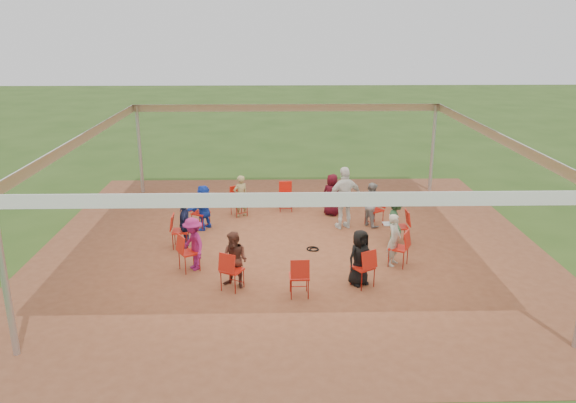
{
  "coord_description": "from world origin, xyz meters",
  "views": [
    {
      "loc": [
        -0.4,
        -13.74,
        5.59
      ],
      "look_at": [
        -0.08,
        0.3,
        1.12
      ],
      "focal_mm": 35.0,
      "sensor_mm": 36.0,
      "label": 1
    }
  ],
  "objects_px": {
    "chair_10": "(363,267)",
    "chair_8": "(232,270)",
    "chair_1": "(374,210)",
    "person_seated_4": "(204,207)",
    "person_seated_5": "(185,224)",
    "chair_9": "(299,276)",
    "chair_0": "(400,227)",
    "cable_coil": "(313,249)",
    "person_seated_9": "(394,240)",
    "chair_2": "(333,200)",
    "laptop": "(390,222)",
    "person_seated_0": "(396,220)",
    "chair_5": "(201,213)",
    "chair_4": "(239,201)",
    "chair_7": "(189,253)",
    "chair_11": "(399,248)",
    "standing_person": "(345,198)",
    "person_seated_8": "(360,257)",
    "person_seated_7": "(235,260)",
    "person_seated_6": "(193,244)",
    "chair_6": "(180,231)",
    "chair_3": "(286,197)",
    "person_seated_2": "(332,195)",
    "person_seated_3": "(241,196)",
    "person_seated_1": "(372,204)"
  },
  "relations": [
    {
      "from": "person_seated_5",
      "to": "chair_9",
      "type": "bearing_deg",
      "value": 43.78
    },
    {
      "from": "chair_4",
      "to": "person_seated_0",
      "type": "xyz_separation_m",
      "value": [
        4.27,
        -2.36,
        0.2
      ]
    },
    {
      "from": "chair_1",
      "to": "person_seated_4",
      "type": "height_order",
      "value": "person_seated_4"
    },
    {
      "from": "chair_10",
      "to": "chair_8",
      "type": "bearing_deg",
      "value": 150.0
    },
    {
      "from": "chair_1",
      "to": "person_seated_8",
      "type": "bearing_deg",
      "value": 133.78
    },
    {
      "from": "person_seated_2",
      "to": "person_seated_8",
      "type": "height_order",
      "value": "same"
    },
    {
      "from": "chair_7",
      "to": "person_seated_6",
      "type": "relative_size",
      "value": 0.7
    },
    {
      "from": "chair_11",
      "to": "person_seated_4",
      "type": "xyz_separation_m",
      "value": [
        -4.96,
        2.66,
        0.2
      ]
    },
    {
      "from": "chair_4",
      "to": "person_seated_2",
      "type": "relative_size",
      "value": 0.7
    },
    {
      "from": "chair_0",
      "to": "chair_6",
      "type": "distance_m",
      "value": 5.75
    },
    {
      "from": "person_seated_8",
      "to": "person_seated_7",
      "type": "bearing_deg",
      "value": 150.0
    },
    {
      "from": "person_seated_5",
      "to": "chair_8",
      "type": "bearing_deg",
      "value": 27.89
    },
    {
      "from": "chair_4",
      "to": "chair_7",
      "type": "xyz_separation_m",
      "value": [
        -0.93,
        -3.96,
        0.0
      ]
    },
    {
      "from": "person_seated_3",
      "to": "laptop",
      "type": "distance_m",
      "value": 4.64
    },
    {
      "from": "chair_1",
      "to": "standing_person",
      "type": "relative_size",
      "value": 0.5
    },
    {
      "from": "chair_8",
      "to": "person_seated_5",
      "type": "xyz_separation_m",
      "value": [
        -1.4,
        2.45,
        0.2
      ]
    },
    {
      "from": "chair_4",
      "to": "chair_11",
      "type": "height_order",
      "value": "same"
    },
    {
      "from": "chair_8",
      "to": "person_seated_5",
      "type": "relative_size",
      "value": 0.7
    },
    {
      "from": "chair_5",
      "to": "cable_coil",
      "type": "xyz_separation_m",
      "value": [
        3.1,
        -1.69,
        -0.43
      ]
    },
    {
      "from": "chair_2",
      "to": "chair_3",
      "type": "height_order",
      "value": "same"
    },
    {
      "from": "person_seated_1",
      "to": "person_seated_2",
      "type": "relative_size",
      "value": 1.0
    },
    {
      "from": "chair_11",
      "to": "person_seated_7",
      "type": "xyz_separation_m",
      "value": [
        -3.84,
        -1.07,
        0.2
      ]
    },
    {
      "from": "person_seated_4",
      "to": "person_seated_5",
      "type": "xyz_separation_m",
      "value": [
        -0.33,
        -1.39,
        0.0
      ]
    },
    {
      "from": "chair_8",
      "to": "person_seated_2",
      "type": "height_order",
      "value": "person_seated_2"
    },
    {
      "from": "chair_8",
      "to": "laptop",
      "type": "relative_size",
      "value": 2.72
    },
    {
      "from": "chair_8",
      "to": "person_seated_2",
      "type": "relative_size",
      "value": 0.7
    },
    {
      "from": "chair_6",
      "to": "person_seated_8",
      "type": "distance_m",
      "value": 4.88
    },
    {
      "from": "person_seated_3",
      "to": "standing_person",
      "type": "height_order",
      "value": "standing_person"
    },
    {
      "from": "chair_11",
      "to": "person_seated_3",
      "type": "relative_size",
      "value": 0.7
    },
    {
      "from": "chair_0",
      "to": "cable_coil",
      "type": "bearing_deg",
      "value": 98.5
    },
    {
      "from": "chair_2",
      "to": "chair_10",
      "type": "distance_m",
      "value": 4.98
    },
    {
      "from": "laptop",
      "to": "chair_11",
      "type": "bearing_deg",
      "value": 175.86
    },
    {
      "from": "chair_8",
      "to": "person_seated_8",
      "type": "relative_size",
      "value": 0.7
    },
    {
      "from": "chair_1",
      "to": "person_seated_0",
      "type": "distance_m",
      "value": 1.48
    },
    {
      "from": "person_seated_0",
      "to": "chair_0",
      "type": "bearing_deg",
      "value": -90.0
    },
    {
      "from": "chair_11",
      "to": "person_seated_0",
      "type": "height_order",
      "value": "person_seated_0"
    },
    {
      "from": "person_seated_6",
      "to": "chair_11",
      "type": "bearing_deg",
      "value": 59.3
    },
    {
      "from": "chair_6",
      "to": "standing_person",
      "type": "height_order",
      "value": "standing_person"
    },
    {
      "from": "person_seated_6",
      "to": "person_seated_7",
      "type": "bearing_deg",
      "value": 15.0
    },
    {
      "from": "chair_7",
      "to": "person_seated_3",
      "type": "relative_size",
      "value": 0.7
    },
    {
      "from": "person_seated_2",
      "to": "person_seated_4",
      "type": "distance_m",
      "value": 3.9
    },
    {
      "from": "chair_4",
      "to": "person_seated_8",
      "type": "relative_size",
      "value": 0.7
    },
    {
      "from": "chair_4",
      "to": "person_seated_3",
      "type": "bearing_deg",
      "value": 90.0
    },
    {
      "from": "person_seated_5",
      "to": "standing_person",
      "type": "bearing_deg",
      "value": 105.73
    },
    {
      "from": "person_seated_8",
      "to": "chair_6",
      "type": "bearing_deg",
      "value": 120.7
    },
    {
      "from": "chair_4",
      "to": "chair_0",
      "type": "bearing_deg",
      "value": 120.0
    },
    {
      "from": "chair_9",
      "to": "standing_person",
      "type": "xyz_separation_m",
      "value": [
        1.46,
        4.15,
        0.45
      ]
    },
    {
      "from": "person_seated_0",
      "to": "person_seated_9",
      "type": "relative_size",
      "value": 1.0
    },
    {
      "from": "person_seated_9",
      "to": "chair_2",
      "type": "bearing_deg",
      "value": 43.78
    },
    {
      "from": "chair_1",
      "to": "person_seated_7",
      "type": "distance_m",
      "value": 5.45
    }
  ]
}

